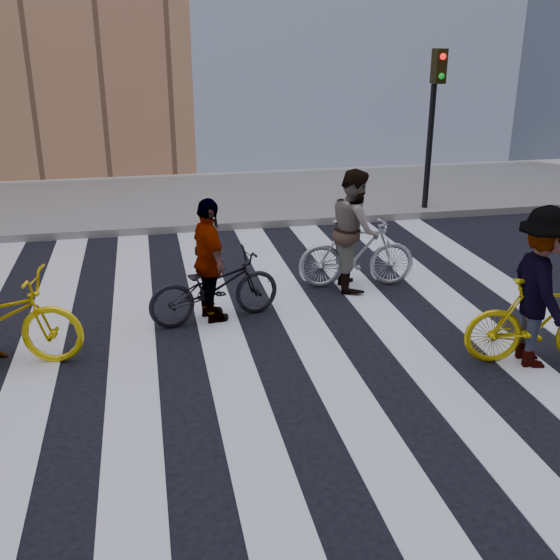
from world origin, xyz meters
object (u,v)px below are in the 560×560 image
object	(u,v)px
bike_silver_mid	(357,253)
rider_right	(542,288)
rider_mid	(354,230)
traffic_signal	(434,104)
rider_rear	(210,261)
bike_dark_rear	(214,287)
bike_yellow_right	(541,321)

from	to	relation	value
bike_silver_mid	rider_right	distance (m)	3.06
bike_silver_mid	rider_mid	bearing A→B (deg)	96.18
traffic_signal	bike_silver_mid	xyz separation A→B (m)	(-2.76, -3.70, -1.76)
rider_mid	rider_right	world-z (taller)	rider_right
rider_right	rider_rear	bearing A→B (deg)	71.49
traffic_signal	rider_mid	bearing A→B (deg)	-127.18
bike_dark_rear	rider_mid	xyz separation A→B (m)	(2.16, 0.80, 0.42)
bike_yellow_right	rider_rear	world-z (taller)	rider_rear
bike_dark_rear	rider_rear	xyz separation A→B (m)	(-0.05, 0.00, 0.36)
bike_yellow_right	rider_right	xyz separation A→B (m)	(-0.05, 0.00, 0.41)
bike_yellow_right	rider_rear	size ratio (longest dim) A/B	1.04
bike_yellow_right	bike_dark_rear	world-z (taller)	bike_yellow_right
rider_mid	rider_rear	bearing A→B (deg)	116.13
bike_silver_mid	bike_yellow_right	world-z (taller)	bike_silver_mid
traffic_signal	bike_yellow_right	xyz separation A→B (m)	(-1.48, -6.47, -1.76)
traffic_signal	bike_dark_rear	world-z (taller)	traffic_signal
rider_mid	rider_rear	xyz separation A→B (m)	(-2.21, -0.80, -0.07)
traffic_signal	bike_dark_rear	xyz separation A→B (m)	(-4.97, -4.50, -1.81)
bike_silver_mid	rider_mid	world-z (taller)	rider_mid
traffic_signal	bike_yellow_right	size ratio (longest dim) A/B	1.94
bike_yellow_right	rider_rear	distance (m)	4.07
bike_silver_mid	bike_dark_rear	world-z (taller)	bike_silver_mid
traffic_signal	rider_rear	world-z (taller)	traffic_signal
bike_silver_mid	rider_rear	xyz separation A→B (m)	(-2.26, -0.80, 0.30)
traffic_signal	bike_silver_mid	size ratio (longest dim) A/B	1.91
bike_yellow_right	rider_right	size ratio (longest dim) A/B	0.93
rider_right	bike_yellow_right	bearing A→B (deg)	-79.04
bike_silver_mid	bike_dark_rear	distance (m)	2.35
bike_silver_mid	bike_dark_rear	bearing A→B (deg)	116.13
traffic_signal	bike_silver_mid	world-z (taller)	traffic_signal
traffic_signal	rider_mid	world-z (taller)	traffic_signal
bike_dark_rear	rider_right	bearing A→B (deg)	-132.92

